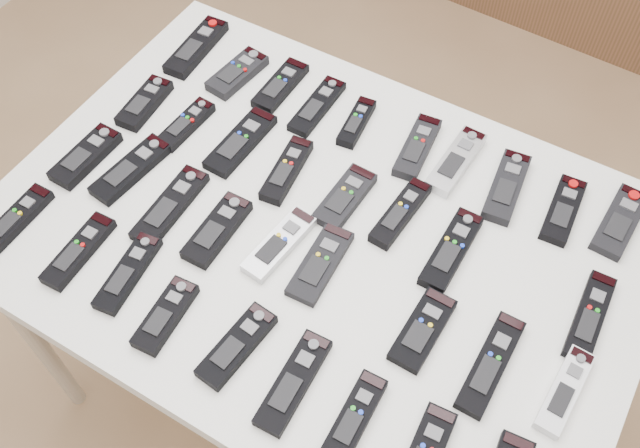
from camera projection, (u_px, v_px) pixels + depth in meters
The scene contains 36 objects.
ground at pixel (346, 348), 2.09m from camera, with size 4.00×4.00×0.00m, color olive.
table at pixel (320, 246), 1.43m from camera, with size 1.25×0.88×0.78m.
remote_0 at pixel (196, 47), 1.67m from camera, with size 0.06×0.20×0.02m, color black.
remote_1 at pixel (237, 73), 1.62m from camera, with size 0.06×0.15×0.02m, color black.
remote_2 at pixel (281, 86), 1.60m from camera, with size 0.05×0.16×0.02m, color black.
remote_3 at pixel (317, 106), 1.56m from camera, with size 0.05×0.18×0.02m, color black.
remote_4 at pixel (356, 122), 1.53m from camera, with size 0.04×0.14×0.02m, color black.
remote_5 at pixel (417, 147), 1.49m from camera, with size 0.05×0.17×0.02m, color black.
remote_6 at pixel (456, 161), 1.47m from camera, with size 0.05×0.18×0.02m, color #B7B7BC.
remote_7 at pixel (506, 187), 1.43m from camera, with size 0.06×0.18×0.02m, color black.
remote_8 at pixel (563, 210), 1.40m from camera, with size 0.05×0.16×0.02m, color black.
remote_9 at pixel (620, 222), 1.39m from camera, with size 0.06×0.17×0.02m, color black.
remote_10 at pixel (145, 103), 1.56m from camera, with size 0.05×0.15×0.02m, color black.
remote_11 at pixel (186, 124), 1.53m from camera, with size 0.04×0.15×0.02m, color black.
remote_12 at pixel (241, 142), 1.50m from camera, with size 0.06×0.19×0.02m, color black.
remote_13 at pixel (287, 170), 1.46m from camera, with size 0.05×0.17×0.02m, color black.
remote_14 at pixel (345, 198), 1.42m from camera, with size 0.06×0.16×0.02m, color black.
remote_15 at pixel (400, 213), 1.39m from camera, with size 0.04×0.17×0.02m, color black.
remote_16 at pixel (451, 250), 1.35m from camera, with size 0.05×0.19×0.02m, color black.
remote_17 at pixel (590, 317), 1.27m from camera, with size 0.05×0.19×0.02m, color black.
remote_18 at pixel (86, 156), 1.48m from camera, with size 0.06×0.16×0.02m, color black.
remote_19 at pixel (131, 169), 1.46m from camera, with size 0.06×0.19×0.02m, color black.
remote_20 at pixel (170, 206), 1.41m from camera, with size 0.06×0.20×0.02m, color black.
remote_21 at pixel (217, 230), 1.37m from camera, with size 0.06×0.17×0.02m, color black.
remote_22 at pixel (279, 244), 1.36m from camera, with size 0.05×0.17×0.02m, color #B7B7BC.
remote_23 at pixel (320, 264), 1.33m from camera, with size 0.06×0.17×0.02m, color black.
remote_24 at pixel (423, 330), 1.25m from camera, with size 0.06×0.16×0.02m, color black.
remote_25 at pixel (491, 364), 1.22m from camera, with size 0.05×0.20×0.02m, color black.
remote_26 at pixel (565, 391), 1.19m from camera, with size 0.04×0.17×0.02m, color silver.
remote_27 at pixel (17, 219), 1.39m from camera, with size 0.05×0.16×0.02m, color black.
remote_28 at pixel (79, 251), 1.35m from camera, with size 0.05×0.17×0.02m, color black.
remote_29 at pixel (128, 273), 1.32m from camera, with size 0.05×0.17×0.02m, color black.
remote_30 at pixel (165, 315), 1.27m from camera, with size 0.05×0.15×0.02m, color black.
remote_31 at pixel (237, 346), 1.23m from camera, with size 0.05×0.16×0.02m, color black.
remote_32 at pixel (294, 382), 1.20m from camera, with size 0.05×0.19×0.02m, color black.
remote_33 at pixel (354, 418), 1.16m from camera, with size 0.05×0.16×0.02m, color black.
Camera 1 is at (0.39, -0.81, 1.93)m, focal length 40.00 mm.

